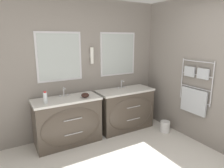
{
  "coord_description": "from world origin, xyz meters",
  "views": [
    {
      "loc": [
        -1.43,
        -1.41,
        1.87
      ],
      "look_at": [
        0.25,
        1.53,
        1.09
      ],
      "focal_mm": 32.0,
      "sensor_mm": 36.0,
      "label": 1
    }
  ],
  "objects": [
    {
      "name": "vanity_right",
      "position": [
        0.77,
        1.85,
        0.42
      ],
      "size": [
        1.17,
        0.59,
        0.84
      ],
      "color": "#4C4238",
      "rests_on": "ground_plane"
    },
    {
      "name": "waste_bin",
      "position": [
        1.38,
        1.31,
        0.12
      ],
      "size": [
        0.2,
        0.2,
        0.22
      ],
      "color": "silver",
      "rests_on": "ground_plane"
    },
    {
      "name": "amenity_bowl",
      "position": [
        -0.15,
        1.77,
        0.88
      ],
      "size": [
        0.14,
        0.14,
        0.09
      ],
      "color": "black",
      "rests_on": "vanity_left"
    },
    {
      "name": "wall_right",
      "position": [
        1.65,
        0.98,
        1.29
      ],
      "size": [
        0.13,
        4.27,
        2.6
      ],
      "color": "gray",
      "rests_on": "ground_plane"
    },
    {
      "name": "vanity_left",
      "position": [
        -0.46,
        1.85,
        0.42
      ],
      "size": [
        1.17,
        0.59,
        0.84
      ],
      "color": "#4C4238",
      "rests_on": "ground_plane"
    },
    {
      "name": "faucet_right",
      "position": [
        0.77,
        2.02,
        0.92
      ],
      "size": [
        0.17,
        0.11,
        0.17
      ],
      "color": "silver",
      "rests_on": "vanity_right"
    },
    {
      "name": "faucet_left",
      "position": [
        -0.46,
        2.02,
        0.92
      ],
      "size": [
        0.17,
        0.11,
        0.17
      ],
      "color": "silver",
      "rests_on": "vanity_left"
    },
    {
      "name": "wall_back",
      "position": [
        0.01,
        2.21,
        1.31
      ],
      "size": [
        4.84,
        0.15,
        2.6
      ],
      "color": "gray",
      "rests_on": "ground_plane"
    },
    {
      "name": "toiletry_bottle",
      "position": [
        -0.83,
        1.8,
        0.93
      ],
      "size": [
        0.06,
        0.06,
        0.2
      ],
      "color": "silver",
      "rests_on": "vanity_left"
    }
  ]
}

